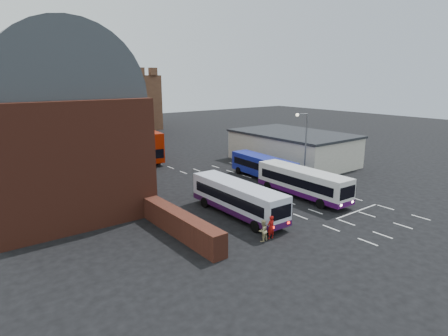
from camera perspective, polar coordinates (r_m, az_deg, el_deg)
ground at (r=33.52m, az=10.52°, el=-6.89°), size 180.00×180.00×0.00m
railway_station at (r=42.75m, az=-26.59°, el=6.88°), size 12.00×28.00×16.00m
forecourt_wall at (r=28.53m, az=-6.60°, el=-8.55°), size 1.20×10.00×1.80m
cream_building at (r=52.80m, az=10.36°, el=3.12°), size 10.40×16.40×4.25m
brick_terrace at (r=69.33m, az=-22.81°, el=7.57°), size 22.00×10.00×11.00m
castle_keep at (r=91.86m, az=-18.84°, el=9.47°), size 22.00×22.00×12.00m
bus_white_outbound at (r=32.16m, az=2.09°, el=-4.39°), size 2.75×10.46×2.84m
bus_white_inbound at (r=37.70m, az=11.88°, el=-1.94°), size 2.82×10.48×2.84m
bus_blue at (r=43.87m, az=5.99°, el=0.32°), size 2.92×9.75×2.63m
bus_red_double at (r=54.93m, az=-12.29°, el=3.65°), size 4.03×11.30×4.42m
street_lamp at (r=42.41m, az=12.09°, el=4.03°), size 1.58×0.50×7.87m
pedestrian_red at (r=28.07m, az=7.14°, el=-8.96°), size 0.66×0.44×1.80m
pedestrian_beige at (r=27.64m, az=5.94°, el=-9.47°), size 0.84×0.68×1.64m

